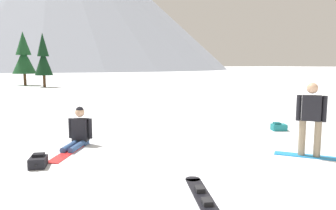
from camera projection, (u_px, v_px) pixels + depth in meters
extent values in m
plane|color=white|center=(207.00, 200.00, 4.90)|extent=(800.00, 800.00, 0.00)
cube|color=#1E8CD8|center=(309.00, 156.00, 7.21)|extent=(1.16, 1.31, 0.02)
cylinder|color=gray|center=(302.00, 138.00, 7.22)|extent=(0.15, 0.15, 0.81)
cylinder|color=gray|center=(318.00, 139.00, 7.09)|extent=(0.15, 0.15, 0.81)
cube|color=black|center=(311.00, 108.00, 7.07)|extent=(0.44, 0.46, 0.56)
cylinder|color=black|center=(299.00, 108.00, 7.17)|extent=(0.11, 0.11, 0.58)
cylinder|color=black|center=(324.00, 109.00, 6.97)|extent=(0.11, 0.11, 0.58)
sphere|color=tan|center=(313.00, 88.00, 7.01)|extent=(0.24, 0.24, 0.24)
cube|color=black|center=(312.00, 87.00, 7.14)|extent=(0.14, 0.16, 0.08)
cube|color=#335184|center=(81.00, 143.00, 8.31)|extent=(0.45, 0.43, 0.10)
cylinder|color=#335184|center=(77.00, 147.00, 7.80)|extent=(0.55, 0.75, 0.14)
cylinder|color=#335184|center=(69.00, 146.00, 7.82)|extent=(0.55, 0.75, 0.14)
cube|color=red|center=(66.00, 153.00, 7.42)|extent=(1.06, 1.42, 0.02)
cube|color=black|center=(80.00, 130.00, 8.26)|extent=(0.47, 0.42, 0.59)
cylinder|color=black|center=(90.00, 129.00, 8.23)|extent=(0.11, 0.11, 0.52)
cylinder|color=black|center=(71.00, 128.00, 8.29)|extent=(0.11, 0.11, 0.52)
sphere|color=tan|center=(80.00, 112.00, 8.21)|extent=(0.24, 0.24, 0.24)
sphere|color=black|center=(80.00, 110.00, 8.20)|extent=(0.20, 0.20, 0.20)
cube|color=black|center=(203.00, 198.00, 4.94)|extent=(0.81, 1.62, 0.02)
cylinder|color=black|center=(193.00, 179.00, 5.74)|extent=(0.34, 0.34, 0.02)
cube|color=black|center=(207.00, 202.00, 4.69)|extent=(0.20, 0.24, 0.07)
cube|color=black|center=(200.00, 189.00, 5.17)|extent=(0.20, 0.24, 0.07)
cube|color=#1E7A7F|center=(279.00, 127.00, 10.10)|extent=(0.54, 0.48, 0.20)
cube|color=#165B5F|center=(277.00, 123.00, 10.08)|extent=(0.28, 0.29, 0.06)
cylinder|color=black|center=(286.00, 127.00, 10.10)|extent=(0.12, 0.07, 0.02)
cube|color=black|center=(38.00, 162.00, 6.47)|extent=(0.43, 0.51, 0.21)
cube|color=black|center=(38.00, 155.00, 6.52)|extent=(0.27, 0.25, 0.06)
cylinder|color=black|center=(36.00, 165.00, 6.24)|extent=(0.05, 0.12, 0.02)
cylinder|color=#472D19|center=(44.00, 81.00, 29.89)|extent=(0.25, 0.25, 1.12)
cone|color=black|center=(43.00, 63.00, 29.68)|extent=(1.63, 1.63, 2.38)
cone|color=black|center=(43.00, 44.00, 29.47)|extent=(1.06, 1.06, 2.18)
cylinder|color=#472D19|center=(25.00, 80.00, 32.53)|extent=(0.27, 0.27, 1.20)
cone|color=#194723|center=(24.00, 61.00, 32.30)|extent=(2.29, 2.29, 2.55)
cone|color=#194723|center=(23.00, 43.00, 32.08)|extent=(1.49, 1.49, 2.34)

